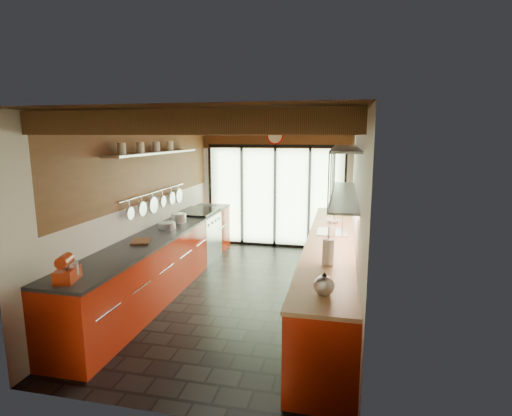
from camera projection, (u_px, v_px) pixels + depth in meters
name	position (u px, v px, depth m)	size (l,w,h in m)	color
ground	(244.00, 293.00, 6.08)	(5.50, 5.50, 0.00)	black
room_shell	(244.00, 185.00, 5.78)	(5.50, 5.50, 5.50)	silver
ceiling_beams	(250.00, 129.00, 6.00)	(3.14, 5.06, 4.90)	#593316
glass_door	(275.00, 170.00, 8.37)	(2.95, 0.10, 2.90)	#C6EAAD
left_counter	(166.00, 258.00, 6.26)	(0.68, 5.00, 0.92)	#B4240C
range_stove	(198.00, 236.00, 7.66)	(0.66, 0.90, 0.97)	silver
right_counter	(330.00, 270.00, 5.73)	(0.68, 5.00, 0.92)	#B4240C
sink_assembly	(333.00, 230.00, 6.02)	(0.45, 0.52, 0.43)	silver
upper_cabinets_right	(345.00, 172.00, 5.73)	(0.34, 3.00, 3.00)	silver
left_wall_fixtures	(158.00, 172.00, 6.31)	(0.28, 2.60, 0.96)	silver
stand_mixer	(67.00, 270.00, 4.01)	(0.25, 0.34, 0.28)	#AD290D
pot_large	(179.00, 218.00, 6.70)	(0.25, 0.25, 0.16)	silver
pot_small	(167.00, 226.00, 6.25)	(0.27, 0.27, 0.10)	silver
cutting_board	(141.00, 241.00, 5.47)	(0.24, 0.33, 0.03)	brown
kettle	(324.00, 284.00, 3.65)	(0.25, 0.27, 0.23)	silver
paper_towel	(328.00, 252.00, 4.50)	(0.14, 0.14, 0.35)	white
soap_bottle	(332.00, 229.00, 5.81)	(0.09, 0.09, 0.20)	silver
bowl	(333.00, 221.00, 6.70)	(0.20, 0.20, 0.05)	silver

